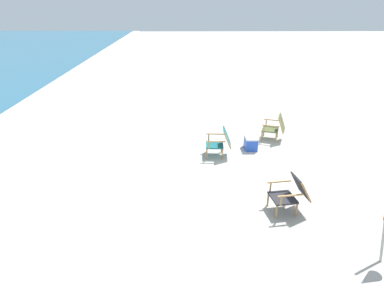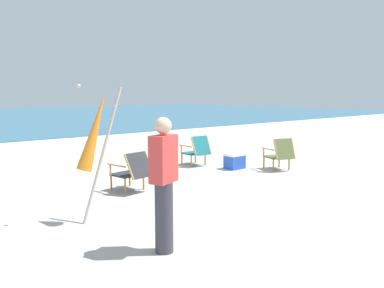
{
  "view_description": "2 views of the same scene",
  "coord_description": "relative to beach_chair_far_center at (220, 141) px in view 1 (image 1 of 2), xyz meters",
  "views": [
    {
      "loc": [
        -7.64,
        2.65,
        4.12
      ],
      "look_at": [
        0.24,
        2.53,
        0.74
      ],
      "focal_mm": 32.0,
      "sensor_mm": 36.0,
      "label": 1
    },
    {
      "loc": [
        -5.37,
        -5.69,
        1.88
      ],
      "look_at": [
        0.95,
        1.71,
        0.6
      ],
      "focal_mm": 35.0,
      "sensor_mm": 36.0,
      "label": 2
    }
  ],
  "objects": [
    {
      "name": "cooler_box",
      "position": [
        0.45,
        -0.95,
        -0.23
      ],
      "size": [
        0.49,
        0.35,
        0.4
      ],
      "color": "blue",
      "rests_on": "ground"
    },
    {
      "name": "beach_chair_far_center",
      "position": [
        0.0,
        0.0,
        0.0
      ],
      "size": [
        0.63,
        0.73,
        0.81
      ],
      "color": "#196066",
      "rests_on": "ground"
    },
    {
      "name": "beach_chair_back_left",
      "position": [
        1.17,
        -1.83,
        0.0
      ],
      "size": [
        0.77,
        0.83,
        0.81
      ],
      "color": "#515B33",
      "rests_on": "ground"
    },
    {
      "name": "beach_chair_front_left",
      "position": [
        -2.74,
        -1.21,
        -0.01
      ],
      "size": [
        0.68,
        0.83,
        0.78
      ],
      "color": "#28282D",
      "rests_on": "ground"
    },
    {
      "name": "ground_plane",
      "position": [
        -1.14,
        -1.73,
        -0.43
      ],
      "size": [
        80.0,
        80.0,
        0.0
      ],
      "primitive_type": "plane",
      "color": "#B2AAA0"
    }
  ]
}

